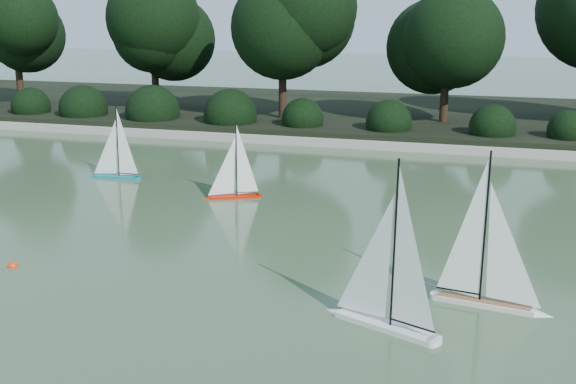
% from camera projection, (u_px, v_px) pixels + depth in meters
% --- Properties ---
extents(ground, '(80.00, 80.00, 0.00)m').
position_uv_depth(ground, '(258.00, 309.00, 7.61)').
color(ground, '#344B2D').
rests_on(ground, ground).
extents(pond_coping, '(40.00, 0.35, 0.18)m').
position_uv_depth(pond_coping, '(388.00, 145.00, 15.95)').
color(pond_coping, gray).
rests_on(pond_coping, ground).
extents(far_bank, '(40.00, 8.00, 0.30)m').
position_uv_depth(far_bank, '(410.00, 116.00, 19.65)').
color(far_bank, black).
rests_on(far_bank, ground).
extents(tree_line, '(26.31, 3.93, 4.39)m').
position_uv_depth(tree_line, '(458.00, 25.00, 17.23)').
color(tree_line, black).
rests_on(tree_line, ground).
extents(shrub_hedge, '(29.10, 1.10, 1.10)m').
position_uv_depth(shrub_hedge, '(394.00, 123.00, 16.69)').
color(shrub_hedge, black).
rests_on(shrub_hedge, ground).
extents(sailboat_white_a, '(1.30, 0.70, 1.84)m').
position_uv_depth(sailboat_white_a, '(378.00, 299.00, 7.16)').
color(sailboat_white_a, silver).
rests_on(sailboat_white_a, ground).
extents(sailboat_white_b, '(1.31, 0.41, 1.78)m').
position_uv_depth(sailboat_white_b, '(495.00, 283.00, 7.60)').
color(sailboat_white_b, silver).
rests_on(sailboat_white_b, ground).
extents(sailboat_orange, '(0.95, 0.54, 1.36)m').
position_uv_depth(sailboat_orange, '(230.00, 185.00, 11.93)').
color(sailboat_orange, red).
rests_on(sailboat_orange, ground).
extents(sailboat_teal, '(1.05, 0.22, 1.43)m').
position_uv_depth(sailboat_teal, '(113.00, 166.00, 13.32)').
color(sailboat_teal, '#0B7888').
rests_on(sailboat_teal, ground).
extents(race_buoy, '(0.13, 0.13, 0.13)m').
position_uv_depth(race_buoy, '(13.00, 267.00, 8.85)').
color(race_buoy, red).
rests_on(race_buoy, ground).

